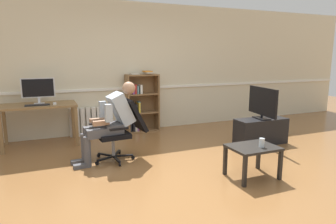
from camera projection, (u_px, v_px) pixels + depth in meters
ground_plane at (182, 172)px, 4.17m from camera, size 18.00×18.00×0.00m
back_wall at (129, 68)px, 6.31m from camera, size 12.00×0.13×2.70m
computer_desk at (39, 110)px, 5.30m from camera, size 1.27×0.67×0.76m
imac_monitor at (38, 89)px, 5.31m from camera, size 0.56×0.14×0.46m
keyboard at (37, 105)px, 5.15m from camera, size 0.40×0.12×0.02m
computer_mouse at (55, 103)px, 5.27m from camera, size 0.06×0.10×0.03m
bookshelf at (140, 104)px, 6.34m from camera, size 0.69×0.29×1.29m
radiator at (91, 121)px, 6.09m from camera, size 0.85×0.08×0.57m
office_chair at (123, 127)px, 4.62m from camera, size 0.84×0.62×0.96m
person_seated at (111, 120)px, 4.52m from camera, size 1.01×0.41×1.22m
tv_stand at (261, 131)px, 5.48m from camera, size 0.98×0.38×0.47m
tv_screen at (262, 102)px, 5.38m from camera, size 0.24×0.86×0.57m
coffee_table at (253, 151)px, 3.94m from camera, size 0.62×0.49×0.43m
drinking_glass at (262, 143)px, 3.88m from camera, size 0.07×0.07×0.12m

